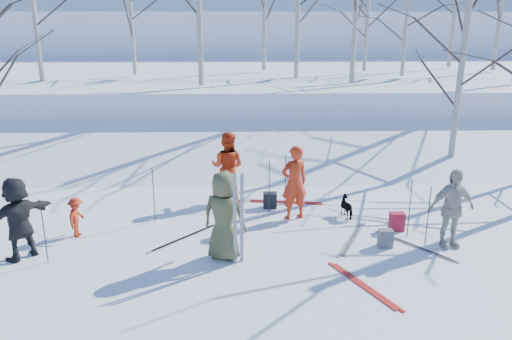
{
  "coord_description": "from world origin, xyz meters",
  "views": [
    {
      "loc": [
        -0.28,
        -9.46,
        4.67
      ],
      "look_at": [
        0.0,
        1.5,
        1.3
      ],
      "focal_mm": 35.0,
      "sensor_mm": 36.0,
      "label": 1
    }
  ],
  "objects_px": {
    "skier_red_north": "(294,183)",
    "dog": "(348,207)",
    "backpack_dark": "(270,200)",
    "skier_grey_west": "(18,218)",
    "backpack_grey": "(385,238)",
    "backpack_red": "(397,222)",
    "skier_red_seated": "(77,217)",
    "skier_redor_behind": "(228,167)",
    "skier_olive_center": "(224,216)",
    "skier_cream_east": "(452,208)"
  },
  "relations": [
    {
      "from": "skier_red_north",
      "to": "dog",
      "type": "height_order",
      "value": "skier_red_north"
    },
    {
      "from": "skier_red_north",
      "to": "backpack_dark",
      "type": "bearing_deg",
      "value": -70.51
    },
    {
      "from": "skier_grey_west",
      "to": "backpack_grey",
      "type": "distance_m",
      "value": 7.51
    },
    {
      "from": "dog",
      "to": "backpack_dark",
      "type": "xyz_separation_m",
      "value": [
        -1.86,
        0.67,
        -0.06
      ]
    },
    {
      "from": "skier_red_north",
      "to": "backpack_grey",
      "type": "relative_size",
      "value": 4.76
    },
    {
      "from": "skier_red_north",
      "to": "backpack_red",
      "type": "distance_m",
      "value": 2.51
    },
    {
      "from": "skier_red_north",
      "to": "skier_red_seated",
      "type": "xyz_separation_m",
      "value": [
        -4.9,
        -0.92,
        -0.45
      ]
    },
    {
      "from": "skier_red_north",
      "to": "backpack_red",
      "type": "height_order",
      "value": "skier_red_north"
    },
    {
      "from": "skier_redor_behind",
      "to": "dog",
      "type": "bearing_deg",
      "value": 174.91
    },
    {
      "from": "skier_olive_center",
      "to": "dog",
      "type": "bearing_deg",
      "value": -124.67
    },
    {
      "from": "skier_redor_behind",
      "to": "backpack_red",
      "type": "distance_m",
      "value": 4.46
    },
    {
      "from": "skier_red_seated",
      "to": "backpack_red",
      "type": "xyz_separation_m",
      "value": [
        7.18,
        0.14,
        -0.24
      ]
    },
    {
      "from": "skier_olive_center",
      "to": "skier_red_north",
      "type": "bearing_deg",
      "value": -108.08
    },
    {
      "from": "skier_grey_west",
      "to": "backpack_red",
      "type": "relative_size",
      "value": 4.06
    },
    {
      "from": "skier_grey_west",
      "to": "backpack_grey",
      "type": "xyz_separation_m",
      "value": [
        7.47,
        0.3,
        -0.66
      ]
    },
    {
      "from": "skier_olive_center",
      "to": "backpack_red",
      "type": "bearing_deg",
      "value": -142.09
    },
    {
      "from": "skier_red_seated",
      "to": "skier_grey_west",
      "type": "height_order",
      "value": "skier_grey_west"
    },
    {
      "from": "dog",
      "to": "backpack_grey",
      "type": "xyz_separation_m",
      "value": [
        0.46,
        -1.67,
        -0.07
      ]
    },
    {
      "from": "skier_red_north",
      "to": "skier_cream_east",
      "type": "bearing_deg",
      "value": 134.31
    },
    {
      "from": "skier_grey_west",
      "to": "dog",
      "type": "xyz_separation_m",
      "value": [
        7.01,
        1.97,
        -0.59
      ]
    },
    {
      "from": "dog",
      "to": "backpack_dark",
      "type": "distance_m",
      "value": 1.98
    },
    {
      "from": "dog",
      "to": "skier_red_north",
      "type": "bearing_deg",
      "value": -16.09
    },
    {
      "from": "skier_cream_east",
      "to": "skier_olive_center",
      "type": "bearing_deg",
      "value": 175.95
    },
    {
      "from": "skier_red_north",
      "to": "skier_redor_behind",
      "type": "bearing_deg",
      "value": -55.75
    },
    {
      "from": "skier_red_north",
      "to": "skier_cream_east",
      "type": "distance_m",
      "value": 3.52
    },
    {
      "from": "skier_red_north",
      "to": "skier_grey_west",
      "type": "xyz_separation_m",
      "value": [
        -5.68,
        -1.93,
        -0.05
      ]
    },
    {
      "from": "backpack_grey",
      "to": "backpack_dark",
      "type": "relative_size",
      "value": 0.95
    },
    {
      "from": "skier_cream_east",
      "to": "dog",
      "type": "xyz_separation_m",
      "value": [
        -1.8,
        1.66,
        -0.59
      ]
    },
    {
      "from": "skier_red_seated",
      "to": "skier_red_north",
      "type": "bearing_deg",
      "value": -73.21
    },
    {
      "from": "skier_olive_center",
      "to": "backpack_red",
      "type": "xyz_separation_m",
      "value": [
        3.88,
        1.28,
        -0.7
      ]
    },
    {
      "from": "skier_red_seated",
      "to": "dog",
      "type": "bearing_deg",
      "value": -75.14
    },
    {
      "from": "backpack_dark",
      "to": "skier_red_seated",
      "type": "bearing_deg",
      "value": -159.63
    },
    {
      "from": "skier_cream_east",
      "to": "dog",
      "type": "distance_m",
      "value": 2.52
    },
    {
      "from": "backpack_dark",
      "to": "dog",
      "type": "bearing_deg",
      "value": -19.67
    },
    {
      "from": "skier_cream_east",
      "to": "backpack_red",
      "type": "xyz_separation_m",
      "value": [
        -0.84,
        0.84,
        -0.64
      ]
    },
    {
      "from": "skier_red_seated",
      "to": "skier_grey_west",
      "type": "distance_m",
      "value": 1.34
    },
    {
      "from": "skier_cream_east",
      "to": "skier_grey_west",
      "type": "relative_size",
      "value": 1.0
    },
    {
      "from": "backpack_grey",
      "to": "dog",
      "type": "bearing_deg",
      "value": 105.55
    },
    {
      "from": "skier_red_seated",
      "to": "skier_grey_west",
      "type": "xyz_separation_m",
      "value": [
        -0.79,
        -1.01,
        0.4
      ]
    },
    {
      "from": "skier_red_seated",
      "to": "dog",
      "type": "relative_size",
      "value": 1.47
    },
    {
      "from": "skier_grey_west",
      "to": "backpack_red",
      "type": "xyz_separation_m",
      "value": [
        7.97,
        1.15,
        -0.64
      ]
    },
    {
      "from": "backpack_grey",
      "to": "backpack_red",
      "type": "bearing_deg",
      "value": 59.73
    },
    {
      "from": "skier_grey_west",
      "to": "skier_redor_behind",
      "type": "bearing_deg",
      "value": 167.46
    },
    {
      "from": "skier_grey_west",
      "to": "skier_red_north",
      "type": "bearing_deg",
      "value": 148.12
    },
    {
      "from": "skier_olive_center",
      "to": "backpack_grey",
      "type": "height_order",
      "value": "skier_olive_center"
    },
    {
      "from": "skier_red_north",
      "to": "skier_redor_behind",
      "type": "height_order",
      "value": "skier_redor_behind"
    },
    {
      "from": "dog",
      "to": "backpack_grey",
      "type": "relative_size",
      "value": 1.62
    },
    {
      "from": "skier_cream_east",
      "to": "backpack_grey",
      "type": "height_order",
      "value": "skier_cream_east"
    },
    {
      "from": "skier_olive_center",
      "to": "skier_grey_west",
      "type": "distance_m",
      "value": 4.09
    },
    {
      "from": "skier_olive_center",
      "to": "skier_red_north",
      "type": "xyz_separation_m",
      "value": [
        1.6,
        2.06,
        -0.01
      ]
    }
  ]
}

